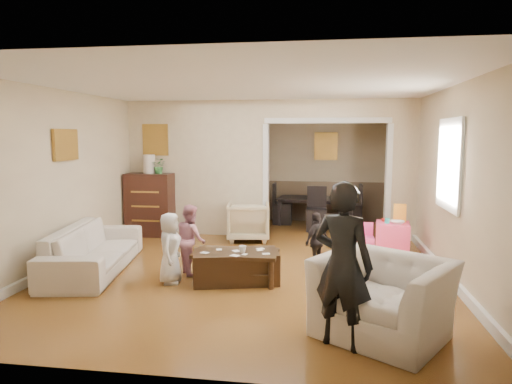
% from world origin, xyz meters
% --- Properties ---
extents(floor, '(7.00, 7.00, 0.00)m').
position_xyz_m(floor, '(0.00, 0.00, 0.00)').
color(floor, '#955F26').
rests_on(floor, ground).
extents(partition_left, '(2.75, 0.18, 2.60)m').
position_xyz_m(partition_left, '(-1.38, 1.80, 1.30)').
color(partition_left, beige).
rests_on(partition_left, ground).
extents(partition_right, '(0.55, 0.18, 2.60)m').
position_xyz_m(partition_right, '(2.48, 1.80, 1.30)').
color(partition_right, beige).
rests_on(partition_right, ground).
extents(partition_header, '(2.22, 0.18, 0.35)m').
position_xyz_m(partition_header, '(1.10, 1.80, 2.42)').
color(partition_header, beige).
rests_on(partition_header, partition_right).
extents(window_pane, '(0.03, 0.95, 1.10)m').
position_xyz_m(window_pane, '(2.73, -0.40, 1.55)').
color(window_pane, white).
rests_on(window_pane, ground).
extents(framed_art_partition, '(0.45, 0.03, 0.55)m').
position_xyz_m(framed_art_partition, '(-2.20, 1.70, 1.85)').
color(framed_art_partition, brown).
rests_on(framed_art_partition, partition_left).
extents(framed_art_sofa_wall, '(0.03, 0.55, 0.40)m').
position_xyz_m(framed_art_sofa_wall, '(-2.71, -0.60, 1.80)').
color(framed_art_sofa_wall, brown).
extents(framed_art_alcove, '(0.45, 0.03, 0.55)m').
position_xyz_m(framed_art_alcove, '(1.10, 3.44, 1.70)').
color(framed_art_alcove, brown).
extents(sofa, '(1.20, 2.31, 0.64)m').
position_xyz_m(sofa, '(-2.19, -0.87, 0.32)').
color(sofa, beige).
rests_on(sofa, ground).
extents(armchair_back, '(0.86, 0.88, 0.71)m').
position_xyz_m(armchair_back, '(-0.31, 1.35, 0.35)').
color(armchair_back, tan).
rests_on(armchair_back, ground).
extents(armchair_front, '(1.53, 1.49, 0.76)m').
position_xyz_m(armchair_front, '(1.63, -2.46, 0.38)').
color(armchair_front, beige).
rests_on(armchair_front, ground).
extents(dresser, '(0.88, 0.49, 1.21)m').
position_xyz_m(dresser, '(-2.27, 1.50, 0.60)').
color(dresser, '#33140F').
rests_on(dresser, ground).
extents(table_lamp, '(0.22, 0.22, 0.36)m').
position_xyz_m(table_lamp, '(-2.27, 1.50, 1.39)').
color(table_lamp, beige).
rests_on(table_lamp, dresser).
extents(potted_plant, '(0.26, 0.23, 0.29)m').
position_xyz_m(potted_plant, '(-2.07, 1.50, 1.36)').
color(potted_plant, '#357232').
rests_on(potted_plant, dresser).
extents(coffee_table, '(1.21, 0.81, 0.42)m').
position_xyz_m(coffee_table, '(-0.08, -1.08, 0.21)').
color(coffee_table, '#382211').
rests_on(coffee_table, ground).
extents(coffee_cup, '(0.12, 0.12, 0.09)m').
position_xyz_m(coffee_cup, '(0.02, -1.13, 0.46)').
color(coffee_cup, silver).
rests_on(coffee_cup, coffee_table).
extents(play_table, '(0.59, 0.59, 0.51)m').
position_xyz_m(play_table, '(2.20, 0.77, 0.25)').
color(play_table, '#F5406E').
rests_on(play_table, ground).
extents(cereal_box, '(0.21, 0.09, 0.30)m').
position_xyz_m(cereal_box, '(2.32, 0.87, 0.66)').
color(cereal_box, gold).
rests_on(cereal_box, play_table).
extents(cyan_cup, '(0.08, 0.08, 0.08)m').
position_xyz_m(cyan_cup, '(2.10, 0.72, 0.55)').
color(cyan_cup, '#29CEC2').
rests_on(cyan_cup, play_table).
extents(toy_block, '(0.09, 0.08, 0.05)m').
position_xyz_m(toy_block, '(2.08, 0.89, 0.53)').
color(toy_block, red).
rests_on(toy_block, play_table).
extents(play_bowl, '(0.26, 0.26, 0.06)m').
position_xyz_m(play_bowl, '(2.25, 0.65, 0.54)').
color(play_bowl, white).
rests_on(play_bowl, play_table).
extents(dining_table, '(1.78, 1.14, 0.59)m').
position_xyz_m(dining_table, '(0.93, 3.02, 0.29)').
color(dining_table, black).
rests_on(dining_table, ground).
extents(adult_person, '(0.67, 0.58, 1.54)m').
position_xyz_m(adult_person, '(1.23, -2.74, 0.77)').
color(adult_person, black).
rests_on(adult_person, ground).
extents(child_kneel_a, '(0.33, 0.48, 0.94)m').
position_xyz_m(child_kneel_a, '(-0.93, -1.23, 0.47)').
color(child_kneel_a, silver).
rests_on(child_kneel_a, ground).
extents(child_kneel_b, '(0.57, 0.60, 0.98)m').
position_xyz_m(child_kneel_b, '(-0.78, -0.78, 0.49)').
color(child_kneel_b, '#C77C8A').
rests_on(child_kneel_b, ground).
extents(child_toddler, '(0.45, 0.52, 0.84)m').
position_xyz_m(child_toddler, '(0.97, -0.33, 0.42)').
color(child_toddler, black).
rests_on(child_toddler, ground).
extents(craft_papers, '(0.92, 0.52, 0.00)m').
position_xyz_m(craft_papers, '(-0.03, -1.10, 0.42)').
color(craft_papers, white).
rests_on(craft_papers, coffee_table).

